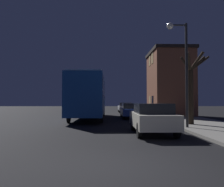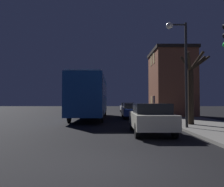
{
  "view_description": "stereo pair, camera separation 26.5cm",
  "coord_description": "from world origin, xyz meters",
  "px_view_note": "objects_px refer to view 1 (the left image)",
  "views": [
    {
      "loc": [
        -0.39,
        -5.23,
        1.57
      ],
      "look_at": [
        -0.13,
        9.22,
        2.07
      ],
      "focal_mm": 35.0,
      "sensor_mm": 36.0,
      "label": 1
    },
    {
      "loc": [
        -0.13,
        -5.24,
        1.57
      ],
      "look_at": [
        -0.13,
        9.22,
        2.07
      ],
      "focal_mm": 35.0,
      "sensor_mm": 36.0,
      "label": 2
    }
  ],
  "objects_px": {
    "car_near_lane": "(152,118)",
    "car_mid_lane": "(131,110)",
    "car_far_lane": "(125,107)",
    "streetlamp": "(181,59)",
    "bus": "(90,94)",
    "bare_tree": "(192,87)"
  },
  "relations": [
    {
      "from": "car_near_lane",
      "to": "car_far_lane",
      "type": "height_order",
      "value": "car_near_lane"
    },
    {
      "from": "car_near_lane",
      "to": "streetlamp",
      "type": "bearing_deg",
      "value": 37.16
    },
    {
      "from": "car_mid_lane",
      "to": "car_far_lane",
      "type": "height_order",
      "value": "car_mid_lane"
    },
    {
      "from": "car_near_lane",
      "to": "car_mid_lane",
      "type": "height_order",
      "value": "car_near_lane"
    },
    {
      "from": "car_mid_lane",
      "to": "bare_tree",
      "type": "bearing_deg",
      "value": -64.54
    },
    {
      "from": "bare_tree",
      "to": "car_near_lane",
      "type": "relative_size",
      "value": 1.15
    },
    {
      "from": "car_far_lane",
      "to": "car_near_lane",
      "type": "bearing_deg",
      "value": -90.67
    },
    {
      "from": "streetlamp",
      "to": "car_near_lane",
      "type": "xyz_separation_m",
      "value": [
        -1.95,
        -1.48,
        -3.15
      ]
    },
    {
      "from": "streetlamp",
      "to": "bus",
      "type": "height_order",
      "value": "streetlamp"
    },
    {
      "from": "bus",
      "to": "car_far_lane",
      "type": "bearing_deg",
      "value": 69.35
    },
    {
      "from": "bus",
      "to": "car_mid_lane",
      "type": "relative_size",
      "value": 2.38
    },
    {
      "from": "streetlamp",
      "to": "bare_tree",
      "type": "xyz_separation_m",
      "value": [
        1.15,
        1.57,
        -1.48
      ]
    },
    {
      "from": "car_mid_lane",
      "to": "streetlamp",
      "type": "bearing_deg",
      "value": -76.33
    },
    {
      "from": "streetlamp",
      "to": "car_far_lane",
      "type": "bearing_deg",
      "value": 95.47
    },
    {
      "from": "car_near_lane",
      "to": "car_mid_lane",
      "type": "relative_size",
      "value": 0.83
    },
    {
      "from": "car_far_lane",
      "to": "streetlamp",
      "type": "bearing_deg",
      "value": -84.53
    },
    {
      "from": "car_mid_lane",
      "to": "car_far_lane",
      "type": "distance_m",
      "value": 9.84
    },
    {
      "from": "bare_tree",
      "to": "car_mid_lane",
      "type": "distance_m",
      "value": 7.5
    },
    {
      "from": "car_far_lane",
      "to": "car_mid_lane",
      "type": "bearing_deg",
      "value": -91.52
    },
    {
      "from": "bus",
      "to": "car_far_lane",
      "type": "xyz_separation_m",
      "value": [
        3.98,
        10.57,
        -1.43
      ]
    },
    {
      "from": "bus",
      "to": "car_far_lane",
      "type": "height_order",
      "value": "bus"
    },
    {
      "from": "streetlamp",
      "to": "car_near_lane",
      "type": "height_order",
      "value": "streetlamp"
    }
  ]
}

